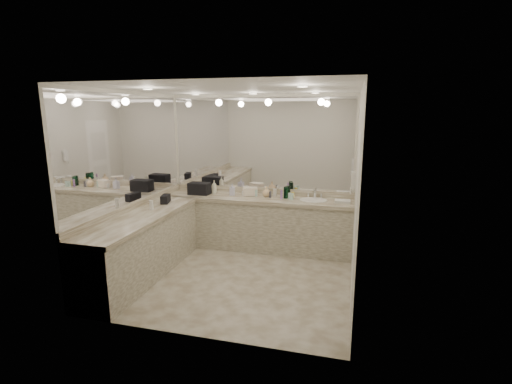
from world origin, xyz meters
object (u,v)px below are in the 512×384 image
(black_toiletry_bag, at_px, (199,188))
(soap_bottle_c, at_px, (266,192))
(cream_cosmetic_case, at_px, (250,192))
(soap_bottle_b, at_px, (232,189))
(soap_bottle_a, at_px, (214,187))
(sink, at_px, (313,201))
(wall_phone, at_px, (353,180))
(hand_towel, at_px, (342,201))

(black_toiletry_bag, relative_size, soap_bottle_c, 2.02)
(cream_cosmetic_case, xyz_separation_m, soap_bottle_c, (0.29, -0.01, 0.02))
(black_toiletry_bag, height_order, soap_bottle_b, black_toiletry_bag)
(black_toiletry_bag, relative_size, soap_bottle_a, 1.56)
(soap_bottle_b, bearing_deg, sink, -1.07)
(soap_bottle_a, bearing_deg, black_toiletry_bag, -148.65)
(black_toiletry_bag, bearing_deg, wall_phone, -10.14)
(sink, bearing_deg, wall_phone, -39.57)
(soap_bottle_b, distance_m, soap_bottle_c, 0.60)
(sink, distance_m, cream_cosmetic_case, 1.10)
(soap_bottle_a, xyz_separation_m, soap_bottle_b, (0.36, -0.07, -0.01))
(cream_cosmetic_case, bearing_deg, wall_phone, -42.58)
(cream_cosmetic_case, bearing_deg, soap_bottle_a, 153.72)
(hand_towel, bearing_deg, black_toiletry_bag, 179.90)
(soap_bottle_a, relative_size, soap_bottle_b, 1.14)
(hand_towel, bearing_deg, soap_bottle_a, 176.38)
(wall_phone, distance_m, hand_towel, 0.64)
(soap_bottle_a, xyz_separation_m, soap_bottle_c, (0.95, -0.03, -0.03))
(wall_phone, bearing_deg, black_toiletry_bag, 169.86)
(sink, height_order, soap_bottle_b, soap_bottle_b)
(wall_phone, bearing_deg, cream_cosmetic_case, 161.39)
(hand_towel, bearing_deg, sink, 174.78)
(cream_cosmetic_case, relative_size, soap_bottle_c, 1.33)
(cream_cosmetic_case, height_order, soap_bottle_c, soap_bottle_c)
(wall_phone, distance_m, cream_cosmetic_case, 1.83)
(hand_towel, bearing_deg, cream_cosmetic_case, 175.82)
(soap_bottle_a, bearing_deg, hand_towel, -3.62)
(soap_bottle_c, bearing_deg, hand_towel, -4.78)
(sink, relative_size, wall_phone, 1.83)
(sink, height_order, wall_phone, wall_phone)
(black_toiletry_bag, xyz_separation_m, soap_bottle_b, (0.58, 0.06, -0.00))
(soap_bottle_b, bearing_deg, soap_bottle_a, 168.60)
(hand_towel, xyz_separation_m, soap_bottle_c, (-1.26, 0.11, 0.07))
(wall_phone, bearing_deg, soap_bottle_b, 165.28)
(black_toiletry_bag, distance_m, soap_bottle_c, 1.18)
(hand_towel, distance_m, soap_bottle_b, 1.86)
(black_toiletry_bag, bearing_deg, sink, 1.10)
(soap_bottle_c, bearing_deg, soap_bottle_b, -176.44)
(wall_phone, height_order, soap_bottle_b, wall_phone)
(sink, height_order, cream_cosmetic_case, cream_cosmetic_case)
(cream_cosmetic_case, xyz_separation_m, soap_bottle_b, (-0.31, -0.05, 0.03))
(black_toiletry_bag, relative_size, hand_towel, 1.49)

